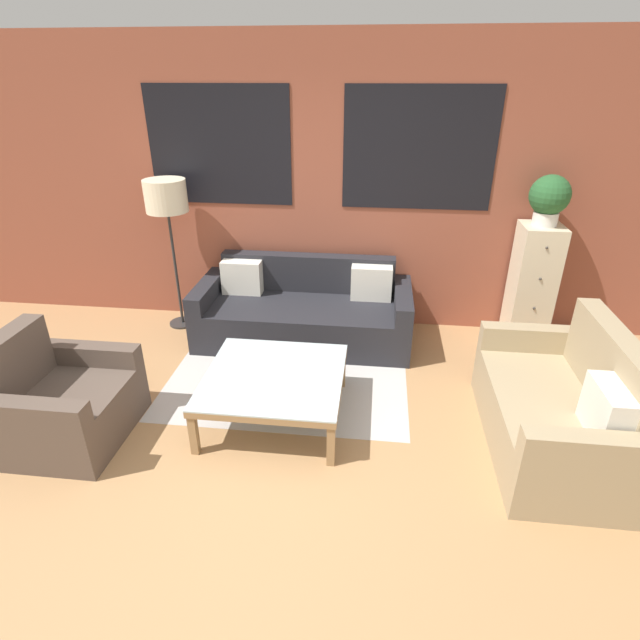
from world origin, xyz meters
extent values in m
plane|color=#AD7F51|center=(0.00, 0.00, 0.00)|extent=(16.00, 16.00, 0.00)
cube|color=brown|center=(0.00, 2.44, 1.40)|extent=(8.40, 0.08, 2.80)
cube|color=black|center=(-0.95, 2.39, 1.80)|extent=(1.40, 0.01, 1.10)
cube|color=black|center=(0.95, 2.39, 1.80)|extent=(1.40, 0.01, 1.10)
cube|color=#BCB7B2|center=(-0.11, 1.22, 0.00)|extent=(2.09, 1.58, 0.00)
cube|color=#232328|center=(-0.08, 1.82, 0.20)|extent=(1.77, 0.72, 0.40)
cube|color=#232328|center=(-0.08, 2.26, 0.39)|extent=(1.77, 0.16, 0.78)
cube|color=#232328|center=(-1.04, 1.90, 0.29)|extent=(0.16, 0.88, 0.58)
cube|color=#232328|center=(0.89, 1.90, 0.29)|extent=(0.16, 0.88, 0.58)
cube|color=silver|center=(-0.73, 2.10, 0.57)|extent=(0.40, 0.16, 0.34)
cube|color=silver|center=(0.58, 2.10, 0.57)|extent=(0.40, 0.16, 0.34)
cube|color=tan|center=(1.81, 0.53, 0.21)|extent=(0.64, 1.20, 0.42)
cube|color=tan|center=(2.21, 0.53, 0.46)|extent=(0.16, 1.20, 0.92)
cube|color=tan|center=(1.89, 1.20, 0.31)|extent=(0.80, 0.14, 0.62)
cube|color=tan|center=(1.89, -0.14, 0.31)|extent=(0.80, 0.14, 0.62)
cube|color=silver|center=(2.05, 0.15, 0.59)|extent=(0.16, 0.40, 0.34)
cube|color=brown|center=(-1.48, 0.23, 0.20)|extent=(0.64, 0.61, 0.40)
cube|color=brown|center=(-1.88, 0.23, 0.42)|extent=(0.16, 0.61, 0.84)
cube|color=brown|center=(-1.56, -0.14, 0.28)|extent=(0.80, 0.14, 0.56)
cube|color=brown|center=(-1.56, 0.61, 0.28)|extent=(0.80, 0.14, 0.56)
cube|color=silver|center=(-0.11, 0.63, 0.38)|extent=(1.04, 1.04, 0.01)
cube|color=#99754C|center=(-0.11, 0.13, 0.35)|extent=(1.04, 0.05, 0.05)
cube|color=#99754C|center=(-0.11, 1.13, 0.35)|extent=(1.04, 0.05, 0.05)
cube|color=#99754C|center=(-0.61, 0.63, 0.35)|extent=(0.05, 1.04, 0.05)
cube|color=#99754C|center=(0.38, 0.63, 0.35)|extent=(0.05, 1.04, 0.05)
cube|color=#99754C|center=(-0.60, 0.15, 0.19)|extent=(0.05, 0.05, 0.37)
cube|color=#99754C|center=(0.37, 0.15, 0.19)|extent=(0.06, 0.05, 0.37)
cube|color=#99754C|center=(-0.60, 1.11, 0.19)|extent=(0.05, 0.06, 0.37)
cube|color=#99754C|center=(0.37, 1.11, 0.19)|extent=(0.06, 0.06, 0.37)
cylinder|color=#2D2D2D|center=(-1.43, 2.10, 0.01)|extent=(0.28, 0.28, 0.02)
cylinder|color=#2D2D2D|center=(-1.43, 2.10, 0.62)|extent=(0.03, 0.03, 1.20)
cylinder|color=beige|center=(-1.43, 2.10, 1.38)|extent=(0.40, 0.40, 0.31)
cube|color=beige|center=(2.11, 2.16, 0.59)|extent=(0.37, 0.40, 1.19)
sphere|color=#38332D|center=(2.11, 1.96, 1.04)|extent=(0.02, 0.02, 0.02)
sphere|color=#38332D|center=(2.11, 1.96, 0.74)|extent=(0.02, 0.02, 0.02)
sphere|color=#38332D|center=(2.11, 1.96, 0.44)|extent=(0.02, 0.02, 0.02)
sphere|color=#38332D|center=(2.11, 1.96, 0.15)|extent=(0.02, 0.02, 0.02)
cylinder|color=silver|center=(2.11, 2.16, 1.25)|extent=(0.22, 0.22, 0.12)
sphere|color=#285B2D|center=(2.11, 2.16, 1.46)|extent=(0.36, 0.36, 0.36)
camera|label=1|loc=(0.61, -2.50, 2.44)|focal=28.00mm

